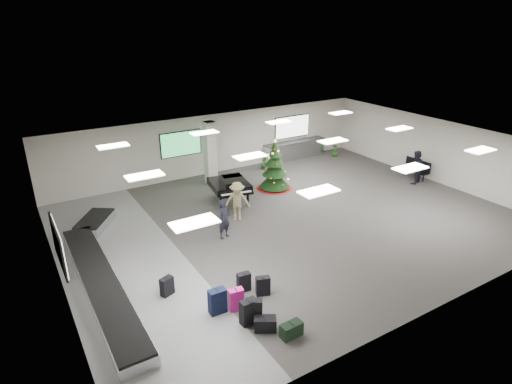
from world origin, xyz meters
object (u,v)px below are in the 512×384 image
service_counter (295,150)px  bench (416,168)px  traveler_b (237,201)px  potted_plant_left (264,163)px  baggage_carousel (100,270)px  traveler_a (224,219)px  christmas_tree (275,172)px  pink_suitcase (236,299)px  traveler_bench (415,167)px  potted_plant_right (335,150)px  grand_piano (230,185)px

service_counter → bench: size_ratio=2.62×
traveler_b → potted_plant_left: traveler_b is taller
baggage_carousel → traveler_a: bearing=2.2°
christmas_tree → potted_plant_left: bearing=68.5°
christmas_tree → bench: (7.19, -2.63, -0.32)m
pink_suitcase → traveler_a: traveler_a is taller
traveler_bench → potted_plant_right: bearing=-101.0°
baggage_carousel → grand_piano: grand_piano is taller
traveler_bench → baggage_carousel: bearing=-13.9°
traveler_a → potted_plant_right: bearing=10.9°
traveler_a → grand_piano: bearing=40.9°
traveler_b → potted_plant_left: size_ratio=2.37×
baggage_carousel → service_counter: bearing=27.7°
traveler_bench → potted_plant_right: traveler_bench is taller
baggage_carousel → traveler_a: (4.74, 0.18, 0.57)m
christmas_tree → bench: 7.66m
traveler_b → potted_plant_right: bearing=51.5°
pink_suitcase → traveler_bench: traveler_bench is taller
service_counter → bench: bearing=-59.1°
traveler_a → traveler_bench: (10.91, 0.10, 0.08)m
traveler_a → traveler_b: traveler_b is taller
christmas_tree → pink_suitcase: bearing=-130.3°
baggage_carousel → bench: size_ratio=6.27×
baggage_carousel → potted_plant_right: size_ratio=13.37×
potted_plant_right → traveler_b: bearing=-153.8°
bench → potted_plant_left: size_ratio=2.16×
potted_plant_left → service_counter: bearing=14.4°
service_counter → christmas_tree: (-3.64, -3.31, 0.33)m
traveler_bench → traveler_b: bearing=-20.6°
grand_piano → traveler_bench: (9.17, -2.73, 0.02)m
service_counter → bench: 6.92m
baggage_carousel → traveler_b: bearing=12.0°
service_counter → potted_plant_left: size_ratio=5.64×
grand_piano → potted_plant_left: (3.76, 3.05, -0.49)m
christmas_tree → grand_piano: size_ratio=1.10×
baggage_carousel → service_counter: service_counter is taller
baggage_carousel → service_counter: size_ratio=2.40×
grand_piano → traveler_bench: 9.57m
baggage_carousel → christmas_tree: 9.84m
traveler_a → service_counter: bearing=21.5°
grand_piano → bench: (9.91, -2.21, -0.29)m
traveler_a → potted_plant_right: size_ratio=2.16×
bench → traveler_b: 10.51m
pink_suitcase → traveler_b: 5.93m
traveler_b → traveler_a: bearing=-111.9°
pink_suitcase → traveler_b: bearing=69.0°
bench → service_counter: bearing=120.7°
traveler_b → potted_plant_left: 6.50m
traveler_a → potted_plant_left: size_ratio=2.18×
pink_suitcase → grand_piano: 7.75m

